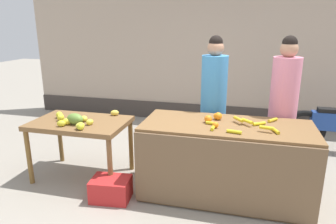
# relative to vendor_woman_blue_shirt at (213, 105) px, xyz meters

# --- Properties ---
(ground_plane) EXTENTS (24.00, 24.00, 0.00)m
(ground_plane) POSITION_rel_vendor_woman_blue_shirt_xyz_m (-0.19, -0.66, -0.92)
(ground_plane) COLOR gray
(market_wall_back) EXTENTS (7.95, 0.23, 3.00)m
(market_wall_back) POSITION_rel_vendor_woman_blue_shirt_xyz_m (-0.19, 2.20, 0.55)
(market_wall_back) COLOR tan
(market_wall_back) RESTS_ON ground
(fruit_stall_counter) EXTENTS (1.91, 0.84, 0.88)m
(fruit_stall_counter) POSITION_rel_vendor_woman_blue_shirt_xyz_m (0.23, -0.67, -0.48)
(fruit_stall_counter) COLOR brown
(fruit_stall_counter) RESTS_ON ground
(side_table_wooden) EXTENTS (1.20, 0.78, 0.77)m
(side_table_wooden) POSITION_rel_vendor_woman_blue_shirt_xyz_m (-1.62, -0.66, -0.24)
(side_table_wooden) COLOR brown
(side_table_wooden) RESTS_ON ground
(banana_bunch_pile) EXTENTS (0.80, 0.61, 0.07)m
(banana_bunch_pile) POSITION_rel_vendor_woman_blue_shirt_xyz_m (0.45, -0.71, -0.01)
(banana_bunch_pile) COLOR gold
(banana_bunch_pile) RESTS_ON fruit_stall_counter
(orange_pile) EXTENTS (0.19, 0.39, 0.09)m
(orange_pile) POSITION_rel_vendor_woman_blue_shirt_xyz_m (0.08, -0.59, -0.00)
(orange_pile) COLOR orange
(orange_pile) RESTS_ON fruit_stall_counter
(mango_papaya_pile) EXTENTS (0.78, 0.75, 0.14)m
(mango_papaya_pile) POSITION_rel_vendor_woman_blue_shirt_xyz_m (-1.60, -0.76, -0.10)
(mango_papaya_pile) COLOR yellow
(mango_papaya_pile) RESTS_ON side_table_wooden
(vendor_woman_blue_shirt) EXTENTS (0.34, 0.34, 1.83)m
(vendor_woman_blue_shirt) POSITION_rel_vendor_woman_blue_shirt_xyz_m (0.00, 0.00, 0.00)
(vendor_woman_blue_shirt) COLOR #33333D
(vendor_woman_blue_shirt) RESTS_ON ground
(vendor_woman_pink_shirt) EXTENTS (0.34, 0.34, 1.83)m
(vendor_woman_pink_shirt) POSITION_rel_vendor_woman_blue_shirt_xyz_m (0.87, -0.05, 0.00)
(vendor_woman_pink_shirt) COLOR #33333D
(vendor_woman_pink_shirt) RESTS_ON ground
(produce_crate) EXTENTS (0.47, 0.36, 0.26)m
(produce_crate) POSITION_rel_vendor_woman_blue_shirt_xyz_m (-1.03, -1.10, -0.79)
(produce_crate) COLOR red
(produce_crate) RESTS_ON ground
(produce_sack) EXTENTS (0.47, 0.47, 0.58)m
(produce_sack) POSITION_rel_vendor_woman_blue_shirt_xyz_m (-0.77, -0.01, -0.63)
(produce_sack) COLOR maroon
(produce_sack) RESTS_ON ground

